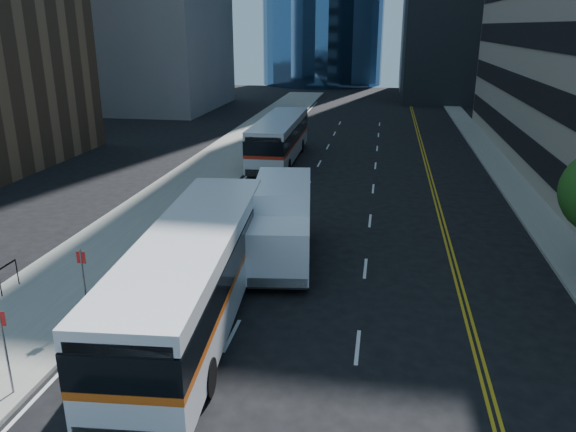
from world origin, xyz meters
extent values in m
plane|color=black|center=(0.00, 0.00, 0.00)|extent=(160.00, 160.00, 0.00)
cube|color=gray|center=(-10.50, 25.00, 0.07)|extent=(5.00, 90.00, 0.15)
cube|color=gray|center=(9.00, 25.00, 0.07)|extent=(2.00, 90.00, 0.15)
cube|color=white|center=(-4.90, 2.67, 0.95)|extent=(3.76, 12.84, 1.16)
cube|color=#E15915|center=(-4.90, 2.67, 1.64)|extent=(3.78, 12.86, 0.23)
cube|color=black|center=(-4.90, 2.67, 2.22)|extent=(3.78, 12.86, 0.95)
cube|color=white|center=(-4.90, 2.67, 3.01)|extent=(3.76, 12.84, 0.53)
cylinder|color=black|center=(-5.84, -1.22, 0.53)|extent=(0.40, 1.08, 1.05)
cylinder|color=black|center=(-3.34, -1.01, 0.53)|extent=(0.40, 1.08, 1.05)
cylinder|color=black|center=(-6.42, 5.93, 0.53)|extent=(0.40, 1.08, 1.05)
cylinder|color=black|center=(-3.92, 6.14, 0.53)|extent=(0.40, 1.08, 1.05)
cube|color=silver|center=(-6.48, 26.44, 0.90)|extent=(2.74, 11.99, 1.10)
cube|color=red|center=(-6.48, 26.44, 1.54)|extent=(2.76, 12.01, 0.22)
cube|color=black|center=(-6.48, 26.44, 2.09)|extent=(2.76, 12.01, 0.90)
cube|color=silver|center=(-6.48, 26.44, 2.84)|extent=(2.74, 11.99, 0.50)
cylinder|color=black|center=(-7.61, 22.83, 0.50)|extent=(0.31, 1.00, 1.00)
cylinder|color=black|center=(-5.26, 22.86, 0.50)|extent=(0.31, 1.00, 1.00)
cylinder|color=black|center=(-7.70, 29.61, 0.50)|extent=(0.31, 1.00, 1.00)
cylinder|color=black|center=(-5.35, 29.64, 0.50)|extent=(0.31, 1.00, 1.00)
cube|color=white|center=(-2.70, 5.94, 1.39)|extent=(2.55, 2.39, 2.01)
cube|color=black|center=(-2.58, 5.03, 1.77)|extent=(2.09, 0.33, 1.05)
cube|color=white|center=(-3.14, 9.26, 1.97)|extent=(2.88, 4.86, 2.49)
cube|color=black|center=(-3.00, 8.22, 0.53)|extent=(2.51, 6.50, 0.24)
cylinder|color=black|center=(-3.70, 5.61, 0.46)|extent=(0.39, 0.95, 0.92)
cylinder|color=black|center=(-1.66, 5.88, 0.46)|extent=(0.39, 0.95, 0.92)
cylinder|color=black|center=(-4.32, 10.37, 0.46)|extent=(0.39, 0.95, 0.92)
cylinder|color=black|center=(-2.28, 10.63, 0.46)|extent=(0.39, 0.95, 0.92)
camera|label=1|loc=(0.93, -13.20, 9.37)|focal=35.00mm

